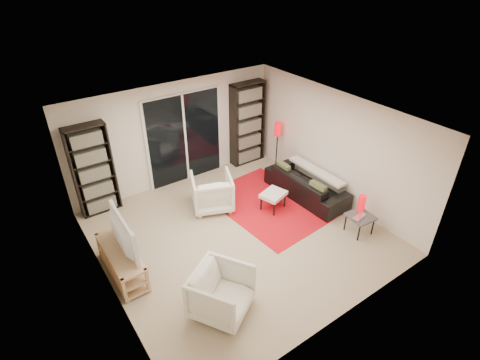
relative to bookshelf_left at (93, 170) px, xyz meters
name	(u,v)px	position (x,y,z in m)	size (l,w,h in m)	color
floor	(238,233)	(1.95, -2.33, -0.98)	(5.00, 5.00, 0.00)	#C2AD95
wall_back	(176,134)	(1.95, 0.17, 0.22)	(5.00, 0.02, 2.40)	silver
wall_front	(344,263)	(1.95, -4.83, 0.22)	(5.00, 0.02, 2.40)	silver
wall_left	(99,233)	(-0.55, -2.33, 0.22)	(0.02, 5.00, 2.40)	silver
wall_right	(335,146)	(4.45, -2.33, 0.22)	(0.02, 5.00, 2.40)	silver
ceiling	(238,120)	(1.95, -2.33, 1.42)	(5.00, 5.00, 0.02)	white
sliding_door	(185,139)	(2.15, 0.13, 0.07)	(1.92, 0.08, 2.16)	white
bookshelf_left	(93,170)	(0.00, 0.00, 0.00)	(0.80, 0.30, 1.95)	black
bookshelf_right	(248,124)	(3.85, 0.00, 0.07)	(0.90, 0.30, 2.10)	black
tv_stand	(122,261)	(-0.27, -2.06, -0.71)	(0.44, 1.37, 0.50)	#E0B085
tv	(117,235)	(-0.25, -2.06, -0.15)	(1.14, 0.15, 0.66)	black
rug	(268,204)	(3.05, -1.89, -0.97)	(1.89, 2.55, 0.01)	red
sofa	(306,185)	(3.96, -2.11, -0.68)	(2.00, 0.78, 0.58)	black
armchair_back	(212,192)	(2.01, -1.27, -0.59)	(0.83, 0.85, 0.78)	white
armchair_front	(222,293)	(0.70, -3.70, -0.59)	(0.82, 0.84, 0.77)	white
ottoman	(273,195)	(3.04, -2.07, -0.63)	(0.61, 0.55, 0.40)	white
side_table	(360,218)	(3.92, -3.65, -0.62)	(0.50, 0.50, 0.40)	#49494E
laptop	(361,218)	(3.86, -3.71, -0.56)	(0.32, 0.21, 0.03)	silver
table_lamp	(362,203)	(4.06, -3.52, -0.41)	(0.15, 0.15, 0.33)	red
floor_lamp	(277,134)	(4.24, -0.71, -0.05)	(0.19, 0.19, 1.23)	black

